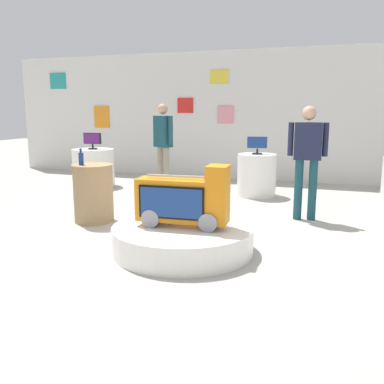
% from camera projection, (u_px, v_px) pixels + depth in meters
% --- Properties ---
extents(ground_plane, '(30.00, 30.00, 0.00)m').
position_uv_depth(ground_plane, '(176.00, 241.00, 5.22)').
color(ground_plane, '#B2ADA3').
extents(back_wall_display, '(12.53, 0.13, 2.91)m').
position_uv_depth(back_wall_display, '(254.00, 116.00, 9.54)').
color(back_wall_display, silver).
rests_on(back_wall_display, ground).
extents(main_display_pedestal, '(1.60, 1.60, 0.30)m').
position_uv_depth(main_display_pedestal, '(183.00, 239.00, 4.80)').
color(main_display_pedestal, white).
rests_on(main_display_pedestal, ground).
extents(novelty_firetruck_tv, '(1.05, 0.41, 0.71)m').
position_uv_depth(novelty_firetruck_tv, '(184.00, 201.00, 4.71)').
color(novelty_firetruck_tv, gray).
rests_on(novelty_firetruck_tv, main_display_pedestal).
extents(display_pedestal_left_rear, '(0.72, 0.72, 0.78)m').
position_uv_depth(display_pedestal_left_rear, '(257.00, 175.00, 7.90)').
color(display_pedestal_left_rear, white).
rests_on(display_pedestal_left_rear, ground).
extents(tv_on_left_rear, '(0.39, 0.19, 0.33)m').
position_uv_depth(tv_on_left_rear, '(257.00, 144.00, 7.79)').
color(tv_on_left_rear, black).
rests_on(tv_on_left_rear, display_pedestal_left_rear).
extents(display_pedestal_far_right, '(0.86, 0.86, 0.78)m').
position_uv_depth(display_pedestal_far_right, '(94.00, 168.00, 8.90)').
color(display_pedestal_far_right, white).
rests_on(display_pedestal_far_right, ground).
extents(tv_on_far_right, '(0.39, 0.19, 0.34)m').
position_uv_depth(tv_on_far_right, '(92.00, 140.00, 8.78)').
color(tv_on_far_right, black).
rests_on(tv_on_far_right, display_pedestal_far_right).
extents(side_table_round, '(0.58, 0.58, 0.83)m').
position_uv_depth(side_table_round, '(93.00, 193.00, 6.06)').
color(side_table_round, '#9E7F56').
rests_on(side_table_round, ground).
extents(bottle_on_side_table, '(0.07, 0.07, 0.23)m').
position_uv_depth(bottle_on_side_table, '(81.00, 158.00, 5.90)').
color(bottle_on_side_table, navy).
rests_on(bottle_on_side_table, side_table_round).
extents(shopper_browsing_near_truck, '(0.56, 0.24, 1.65)m').
position_uv_depth(shopper_browsing_near_truck, '(307.00, 154.00, 6.05)').
color(shopper_browsing_near_truck, '#194751').
rests_on(shopper_browsing_near_truck, ground).
extents(shopper_browsing_rear, '(0.49, 0.37, 1.70)m').
position_uv_depth(shopper_browsing_rear, '(163.00, 140.00, 8.29)').
color(shopper_browsing_rear, gray).
rests_on(shopper_browsing_rear, ground).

